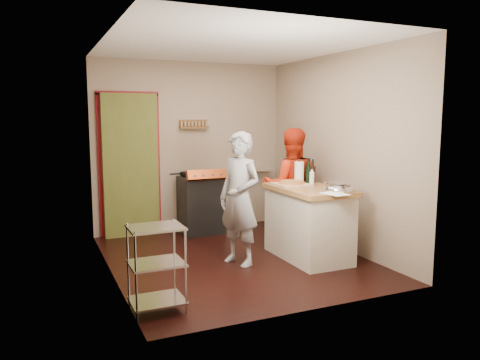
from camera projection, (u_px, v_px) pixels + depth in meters
name	position (u px, v px, depth m)	size (l,w,h in m)	color
floor	(235.00, 258.00, 5.87)	(3.50, 3.50, 0.00)	black
back_wall	(149.00, 159.00, 7.08)	(3.00, 0.44, 2.60)	gray
left_wall	(108.00, 159.00, 5.10)	(0.04, 3.50, 2.60)	gray
right_wall	(337.00, 151.00, 6.30)	(0.04, 3.50, 2.60)	gray
ceiling	(234.00, 44.00, 5.52)	(3.00, 3.50, 0.02)	white
stove	(201.00, 204.00, 7.12)	(0.60, 0.63, 1.00)	black
wire_shelving	(156.00, 264.00, 4.21)	(0.48, 0.40, 0.80)	silver
island	(309.00, 221.00, 5.83)	(0.70, 1.32, 1.21)	beige
person_stripe	(240.00, 199.00, 5.55)	(0.58, 0.38, 1.59)	#B9BABF
person_red	(291.00, 186.00, 6.48)	(0.78, 0.61, 1.61)	red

